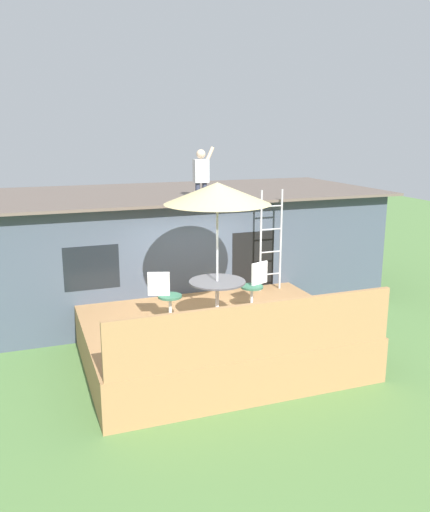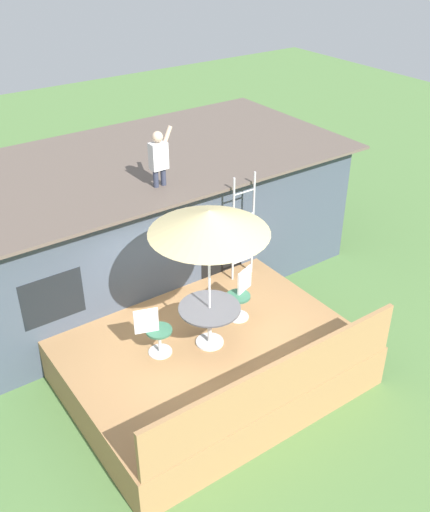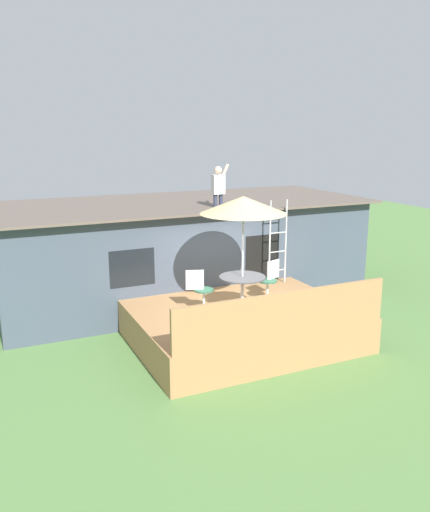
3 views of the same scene
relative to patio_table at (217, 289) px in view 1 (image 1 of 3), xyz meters
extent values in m
plane|color=#567F42|center=(-0.01, 0.12, -1.39)|extent=(40.00, 40.00, 0.00)
cube|color=#424C5B|center=(-0.01, 3.72, -0.03)|extent=(10.00, 4.00, 2.71)
cube|color=#66564C|center=(-0.01, 3.72, 1.35)|extent=(10.50, 4.50, 0.06)
cube|color=black|center=(-2.04, 1.73, 0.16)|extent=(1.10, 0.03, 0.90)
cube|color=black|center=(1.49, 1.73, -0.34)|extent=(1.00, 0.03, 2.00)
cube|color=#A87A4C|center=(-0.01, 0.12, -0.99)|extent=(4.82, 3.96, 0.80)
cube|color=#A87A4C|center=(-0.01, -1.81, -0.14)|extent=(4.72, 0.08, 0.90)
cylinder|color=silver|center=(0.00, 0.00, -0.57)|extent=(0.48, 0.48, 0.03)
cylinder|color=silver|center=(0.00, 0.00, -0.22)|extent=(0.07, 0.07, 0.71)
cylinder|color=#4C4C51|center=(0.00, 0.00, 0.14)|extent=(1.04, 1.04, 0.03)
cylinder|color=silver|center=(0.00, 0.00, 0.61)|extent=(0.04, 0.04, 2.40)
cone|color=beige|center=(0.00, 0.00, 1.76)|extent=(1.90, 1.90, 0.38)
cylinder|color=silver|center=(1.51, 1.37, 0.51)|extent=(0.04, 0.04, 2.20)
cylinder|color=silver|center=(1.99, 1.37, 0.51)|extent=(0.04, 0.04, 2.20)
cylinder|color=silver|center=(1.75, 1.37, -0.24)|extent=(0.48, 0.03, 0.03)
cylinder|color=silver|center=(1.75, 1.37, 0.26)|extent=(0.48, 0.03, 0.03)
cylinder|color=silver|center=(1.75, 1.37, 0.76)|extent=(0.48, 0.03, 0.03)
cylinder|color=silver|center=(1.75, 1.37, 1.26)|extent=(0.48, 0.03, 0.03)
cylinder|color=#33384C|center=(0.39, 2.29, 1.55)|extent=(0.10, 0.10, 0.34)
cylinder|color=#33384C|center=(0.55, 2.29, 1.55)|extent=(0.10, 0.10, 0.34)
cube|color=silver|center=(0.47, 2.29, 1.97)|extent=(0.32, 0.20, 0.50)
sphere|color=beige|center=(0.47, 2.29, 2.33)|extent=(0.20, 0.20, 0.20)
cylinder|color=beige|center=(0.65, 2.29, 2.27)|extent=(0.26, 0.08, 0.44)
cylinder|color=silver|center=(-0.82, 0.27, -0.58)|extent=(0.40, 0.40, 0.02)
cylinder|color=silver|center=(-0.82, 0.27, -0.36)|extent=(0.06, 0.06, 0.44)
cylinder|color=#33664C|center=(-0.82, 0.27, -0.13)|extent=(0.44, 0.44, 0.04)
cube|color=silver|center=(-1.01, 0.34, 0.11)|extent=(0.39, 0.16, 0.44)
cylinder|color=silver|center=(0.83, 0.30, -0.58)|extent=(0.40, 0.40, 0.02)
cylinder|color=silver|center=(0.83, 0.30, -0.36)|extent=(0.06, 0.06, 0.44)
cylinder|color=#33664C|center=(0.83, 0.30, -0.13)|extent=(0.44, 0.44, 0.04)
cube|color=silver|center=(1.02, 0.37, 0.11)|extent=(0.39, 0.17, 0.44)
camera|label=1|loc=(-3.22, -8.66, 2.86)|focal=36.97mm
camera|label=2|loc=(-4.45, -6.48, 5.90)|focal=41.17mm
camera|label=3|loc=(-5.29, -9.99, 3.37)|focal=36.92mm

